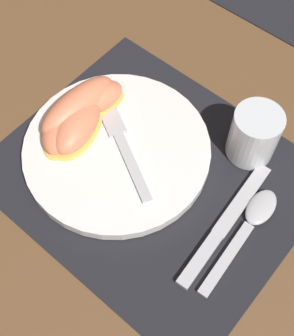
{
  "coord_description": "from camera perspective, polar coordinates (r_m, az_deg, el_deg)",
  "views": [
    {
      "loc": [
        0.19,
        -0.24,
        0.57
      ],
      "look_at": [
        -0.01,
        -0.01,
        0.02
      ],
      "focal_mm": 50.0,
      "sensor_mm": 36.0,
      "label": 1
    }
  ],
  "objects": [
    {
      "name": "placemat",
      "position": [
        0.64,
        0.7,
        -0.89
      ],
      "size": [
        0.4,
        0.34,
        0.0
      ],
      "color": "black",
      "rests_on": "ground_plane"
    },
    {
      "name": "spoon",
      "position": [
        0.62,
        12.7,
        -6.26
      ],
      "size": [
        0.04,
        0.17,
        0.01
      ],
      "color": "#BCBCC1",
      "rests_on": "placemat"
    },
    {
      "name": "knife",
      "position": [
        0.61,
        9.34,
        -6.97
      ],
      "size": [
        0.03,
        0.21,
        0.01
      ],
      "color": "#BCBCC1",
      "rests_on": "placemat"
    },
    {
      "name": "juice_glass",
      "position": [
        0.65,
        12.84,
        3.75
      ],
      "size": [
        0.07,
        0.07,
        0.08
      ],
      "color": "silver",
      "rests_on": "placemat"
    },
    {
      "name": "citrus_wedge_3",
      "position": [
        0.66,
        -10.16,
        5.09
      ],
      "size": [
        0.1,
        0.12,
        0.03
      ],
      "color": "#F7C656",
      "rests_on": "plate"
    },
    {
      "name": "plate",
      "position": [
        0.65,
        -3.69,
        2.23
      ],
      "size": [
        0.26,
        0.26,
        0.02
      ],
      "color": "white",
      "rests_on": "placemat"
    },
    {
      "name": "fork",
      "position": [
        0.65,
        -3.28,
        3.6
      ],
      "size": [
        0.17,
        0.1,
        0.0
      ],
      "color": "#BCBCC1",
      "rests_on": "plate"
    },
    {
      "name": "citrus_wedge_2",
      "position": [
        0.65,
        -8.5,
        5.17
      ],
      "size": [
        0.09,
        0.12,
        0.04
      ],
      "color": "#F7C656",
      "rests_on": "plate"
    },
    {
      "name": "citrus_wedge_0",
      "position": [
        0.68,
        -6.51,
        8.21
      ],
      "size": [
        0.07,
        0.1,
        0.04
      ],
      "color": "#F7C656",
      "rests_on": "plate"
    },
    {
      "name": "ground_plane",
      "position": [
        0.65,
        0.7,
        -0.98
      ],
      "size": [
        3.0,
        3.0,
        0.0
      ],
      "primitive_type": "plane",
      "color": "brown"
    },
    {
      "name": "citrus_wedge_1",
      "position": [
        0.67,
        -8.37,
        7.39
      ],
      "size": [
        0.06,
        0.14,
        0.05
      ],
      "color": "#F7C656",
      "rests_on": "plate"
    }
  ]
}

